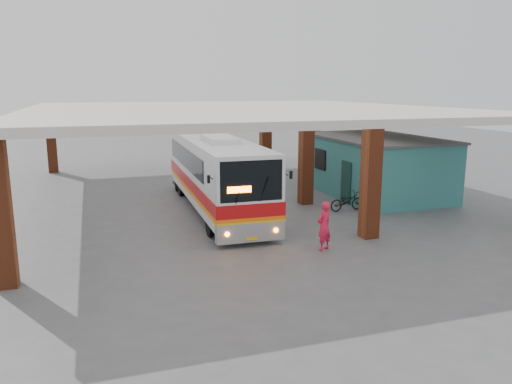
{
  "coord_description": "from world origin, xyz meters",
  "views": [
    {
      "loc": [
        -6.92,
        -19.21,
        5.66
      ],
      "look_at": [
        -0.57,
        0.0,
        1.42
      ],
      "focal_mm": 35.0,
      "sensor_mm": 36.0,
      "label": 1
    }
  ],
  "objects": [
    {
      "name": "motorcycle",
      "position": [
        4.25,
        1.05,
        0.46
      ],
      "size": [
        1.79,
        0.76,
        0.92
      ],
      "primitive_type": "imported",
      "rotation": [
        0.0,
        0.0,
        1.66
      ],
      "color": "black",
      "rests_on": "ground"
    },
    {
      "name": "pedestrian",
      "position": [
        0.68,
        -3.86,
        0.88
      ],
      "size": [
        0.76,
        0.66,
        1.76
      ],
      "primitive_type": "imported",
      "rotation": [
        0.0,
        0.0,
        3.59
      ],
      "color": "red",
      "rests_on": "ground"
    },
    {
      "name": "ground",
      "position": [
        0.0,
        0.0,
        0.0
      ],
      "size": [
        90.0,
        90.0,
        0.0
      ],
      "primitive_type": "plane",
      "color": "#515154",
      "rests_on": "ground"
    },
    {
      "name": "red_chair",
      "position": [
        5.01,
        7.57,
        0.35
      ],
      "size": [
        0.4,
        0.4,
        0.77
      ],
      "rotation": [
        0.0,
        0.0,
        0.0
      ],
      "color": "#B62613",
      "rests_on": "ground"
    },
    {
      "name": "brick_columns",
      "position": [
        1.43,
        5.0,
        2.17
      ],
      "size": [
        20.1,
        21.6,
        4.35
      ],
      "color": "brown",
      "rests_on": "ground"
    },
    {
      "name": "canopy_roof",
      "position": [
        0.5,
        6.5,
        4.5
      ],
      "size": [
        21.0,
        23.0,
        0.3
      ],
      "primitive_type": "cube",
      "color": "beige",
      "rests_on": "brick_columns"
    },
    {
      "name": "shop_building",
      "position": [
        7.49,
        4.0,
        1.56
      ],
      "size": [
        5.2,
        8.2,
        3.11
      ],
      "color": "teal",
      "rests_on": "ground"
    },
    {
      "name": "coach_bus",
      "position": [
        -1.51,
        3.2,
        1.77
      ],
      "size": [
        2.88,
        12.29,
        3.56
      ],
      "rotation": [
        0.0,
        0.0,
        -0.03
      ],
      "color": "silver",
      "rests_on": "ground"
    }
  ]
}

